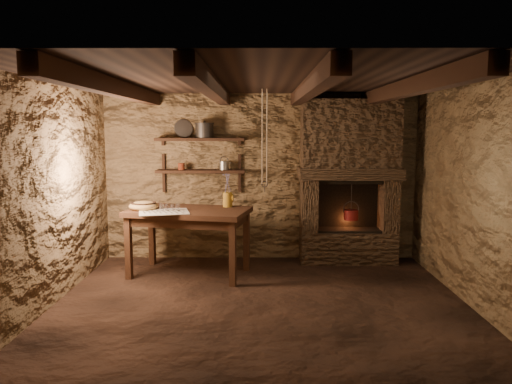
{
  "coord_description": "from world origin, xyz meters",
  "views": [
    {
      "loc": [
        -0.03,
        -5.22,
        1.89
      ],
      "look_at": [
        -0.06,
        0.9,
        1.12
      ],
      "focal_mm": 35.0,
      "sensor_mm": 36.0,
      "label": 1
    }
  ],
  "objects_px": {
    "wooden_bowl": "(144,206)",
    "stoneware_jug": "(228,192)",
    "work_table": "(189,240)",
    "iron_stockpot": "(204,131)",
    "red_pot": "(351,214)"
  },
  "relations": [
    {
      "from": "work_table",
      "to": "stoneware_jug",
      "type": "xyz_separation_m",
      "value": [
        0.49,
        0.22,
        0.59
      ]
    },
    {
      "from": "iron_stockpot",
      "to": "wooden_bowl",
      "type": "bearing_deg",
      "value": -134.97
    },
    {
      "from": "iron_stockpot",
      "to": "red_pot",
      "type": "distance_m",
      "value": 2.38
    },
    {
      "from": "stoneware_jug",
      "to": "iron_stockpot",
      "type": "height_order",
      "value": "iron_stockpot"
    },
    {
      "from": "stoneware_jug",
      "to": "wooden_bowl",
      "type": "bearing_deg",
      "value": -153.3
    },
    {
      "from": "work_table",
      "to": "red_pot",
      "type": "xyz_separation_m",
      "value": [
        2.21,
        0.59,
        0.24
      ]
    },
    {
      "from": "stoneware_jug",
      "to": "red_pot",
      "type": "bearing_deg",
      "value": 26.83
    },
    {
      "from": "wooden_bowl",
      "to": "iron_stockpot",
      "type": "xyz_separation_m",
      "value": [
        0.72,
        0.72,
        0.96
      ]
    },
    {
      "from": "wooden_bowl",
      "to": "stoneware_jug",
      "type": "bearing_deg",
      "value": 12.09
    },
    {
      "from": "work_table",
      "to": "wooden_bowl",
      "type": "height_order",
      "value": "wooden_bowl"
    },
    {
      "from": "iron_stockpot",
      "to": "red_pot",
      "type": "bearing_deg",
      "value": -3.32
    },
    {
      "from": "wooden_bowl",
      "to": "iron_stockpot",
      "type": "bearing_deg",
      "value": 45.03
    },
    {
      "from": "stoneware_jug",
      "to": "iron_stockpot",
      "type": "distance_m",
      "value": 1.01
    },
    {
      "from": "work_table",
      "to": "iron_stockpot",
      "type": "relative_size",
      "value": 6.53
    },
    {
      "from": "work_table",
      "to": "red_pot",
      "type": "bearing_deg",
      "value": 27.0
    }
  ]
}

